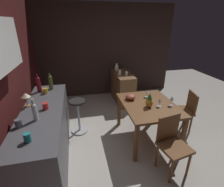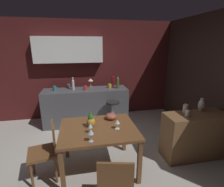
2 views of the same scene
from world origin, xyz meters
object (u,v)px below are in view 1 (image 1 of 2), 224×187
at_px(dining_table, 148,108).
at_px(fruit_bowl, 130,97).
at_px(wine_glass_right, 147,92).
at_px(pillar_candle_short, 126,74).
at_px(cup_slate, 18,123).
at_px(cup_red, 45,106).
at_px(wine_bottle_clear, 35,111).
at_px(cup_mustard, 45,91).
at_px(bar_stool, 79,115).
at_px(pillar_candle_tall, 120,73).
at_px(wine_glass_left, 172,98).
at_px(wine_bottle_olive, 50,82).
at_px(wine_glass_center, 160,101).
at_px(counter_lamp, 26,96).
at_px(pineapple_centerpiece, 149,101).
at_px(chair_near_window, 172,142).
at_px(cup_teal, 27,137).
at_px(vase_ceramic_ivory, 117,68).
at_px(wine_bottle_ruby, 38,84).
at_px(sideboard_cabinet, 122,87).
at_px(chair_by_doorway, 185,109).

xyz_separation_m(dining_table, fruit_bowl, (0.25, 0.27, 0.14)).
bearing_deg(wine_glass_right, pillar_candle_short, 2.60).
relative_size(cup_slate, cup_red, 0.97).
xyz_separation_m(wine_bottle_clear, cup_mustard, (0.92, 0.00, -0.09)).
height_order(bar_stool, pillar_candle_tall, pillar_candle_tall).
xyz_separation_m(bar_stool, wine_glass_left, (-0.62, -1.63, 0.50)).
bearing_deg(fruit_bowl, pillar_candle_tall, -5.81).
bearing_deg(wine_glass_right, cup_red, 102.16).
relative_size(fruit_bowl, cup_mustard, 1.58).
xyz_separation_m(bar_stool, wine_bottle_olive, (0.22, 0.47, 0.68)).
xyz_separation_m(wine_bottle_clear, pillar_candle_short, (1.90, -1.85, -0.17)).
bearing_deg(wine_bottle_clear, wine_glass_right, -70.20).
relative_size(wine_glass_center, counter_lamp, 0.68).
distance_m(dining_table, pineapple_centerpiece, 0.23).
xyz_separation_m(chair_near_window, wine_glass_right, (1.06, -0.05, 0.36)).
bearing_deg(wine_glass_center, wine_glass_left, -92.23).
relative_size(dining_table, pineapple_centerpiece, 4.46).
distance_m(cup_slate, cup_red, 0.49).
relative_size(cup_teal, cup_red, 0.96).
bearing_deg(wine_glass_left, pineapple_centerpiece, 85.69).
bearing_deg(wine_bottle_clear, dining_table, -77.42).
distance_m(cup_mustard, vase_ceramic_ivory, 2.16).
relative_size(wine_glass_center, vase_ceramic_ivory, 0.64).
bearing_deg(cup_teal, bar_stool, -22.42).
bearing_deg(dining_table, wine_bottle_ruby, 72.20).
xyz_separation_m(wine_glass_center, fruit_bowl, (0.38, 0.41, -0.06)).
bearing_deg(cup_teal, wine_glass_right, -59.37).
relative_size(fruit_bowl, wine_bottle_olive, 0.60).
xyz_separation_m(cup_teal, counter_lamp, (0.89, 0.20, 0.12)).
bearing_deg(vase_ceramic_ivory, wine_bottle_clear, 143.66).
xyz_separation_m(cup_teal, pillar_candle_tall, (2.41, -1.68, -0.06)).
distance_m(wine_glass_left, counter_lamp, 2.40).
distance_m(wine_bottle_ruby, vase_ceramic_ivory, 2.20).
height_order(wine_glass_right, vase_ceramic_ivory, vase_ceramic_ivory).
bearing_deg(counter_lamp, sideboard_cabinet, -50.31).
height_order(wine_bottle_ruby, vase_ceramic_ivory, wine_bottle_ruby).
xyz_separation_m(wine_bottle_olive, vase_ceramic_ivory, (1.17, -1.60, -0.12)).
xyz_separation_m(fruit_bowl, wine_bottle_olive, (0.45, 1.47, 0.26)).
height_order(wine_bottle_olive, pillar_candle_tall, wine_bottle_olive).
bearing_deg(sideboard_cabinet, cup_red, 136.56).
distance_m(chair_by_doorway, bar_stool, 2.16).
bearing_deg(wine_glass_right, wine_bottle_olive, 76.92).
distance_m(pineapple_centerpiece, wine_bottle_olive, 1.89).
distance_m(wine_glass_left, wine_glass_center, 0.23).
xyz_separation_m(fruit_bowl, wine_bottle_ruby, (0.37, 1.67, 0.27)).
bearing_deg(pillar_candle_tall, wine_bottle_ruby, 117.41).
bearing_deg(pillar_candle_short, cup_slate, 134.94).
xyz_separation_m(bar_stool, wine_bottle_ruby, (0.14, 0.67, 0.68)).
height_order(chair_by_doorway, wine_bottle_clear, wine_bottle_clear).
height_order(sideboard_cabinet, fruit_bowl, fruit_bowl).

